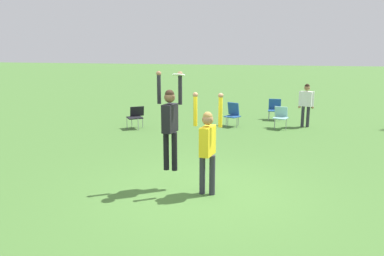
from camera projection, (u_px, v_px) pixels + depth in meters
ground_plane at (200, 192)px, 7.83m from camera, size 120.00×120.00×0.00m
person_jumping at (170, 119)px, 7.73m from camera, size 0.56×0.43×2.09m
person_defending at (208, 142)px, 7.50m from camera, size 0.61×0.48×2.11m
frisbee at (179, 75)px, 7.40m from camera, size 0.25×0.25×0.07m
camping_chair_0 at (275, 108)px, 15.67m from camera, size 0.51×0.54×0.86m
camping_chair_1 at (136, 115)px, 13.99m from camera, size 0.73×0.81×0.80m
camping_chair_3 at (281, 116)px, 13.94m from camera, size 0.60×0.64×0.81m
camping_chair_4 at (233, 113)px, 14.37m from camera, size 0.64×0.70×0.90m
person_spectator_near at (306, 101)px, 14.12m from camera, size 0.58×0.33×1.64m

